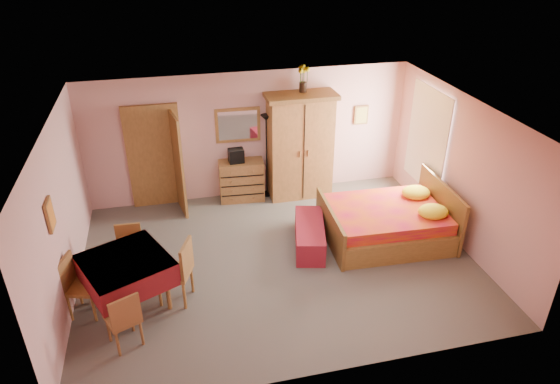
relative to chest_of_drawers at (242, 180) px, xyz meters
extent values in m
plane|color=slate|center=(0.24, -2.27, -0.42)|extent=(6.50, 6.50, 0.00)
plane|color=brown|center=(0.24, -2.27, 2.18)|extent=(6.50, 6.50, 0.00)
cube|color=#D3999A|center=(0.24, 0.23, 0.88)|extent=(6.50, 0.10, 2.60)
cube|color=#D3999A|center=(0.24, -4.77, 0.88)|extent=(6.50, 0.10, 2.60)
cube|color=#D3999A|center=(-3.01, -2.27, 0.88)|extent=(0.10, 5.00, 2.60)
cube|color=#D3999A|center=(3.49, -2.27, 0.88)|extent=(0.10, 5.00, 2.60)
cube|color=#9E6B35|center=(-1.66, 0.20, 0.60)|extent=(1.06, 0.12, 2.15)
cube|color=white|center=(3.45, -1.07, 1.03)|extent=(0.08, 1.40, 1.95)
cube|color=orange|center=(-2.98, -2.87, 1.28)|extent=(0.04, 0.32, 0.42)
cube|color=#D8BF59|center=(2.59, 0.20, 1.13)|extent=(0.30, 0.04, 0.40)
cube|color=brown|center=(0.00, 0.00, 0.00)|extent=(0.93, 0.52, 0.85)
cube|color=silver|center=(0.00, 0.21, 1.13)|extent=(0.90, 0.08, 0.71)
cube|color=black|center=(-0.09, 0.00, 0.56)|extent=(0.31, 0.23, 0.28)
cube|color=black|center=(0.54, 0.05, 0.46)|extent=(0.29, 0.29, 1.77)
cube|color=#AD6F3A|center=(1.21, -0.05, 0.67)|extent=(1.40, 0.72, 2.19)
cube|color=yellow|center=(1.27, 0.03, 2.03)|extent=(0.22, 0.22, 0.53)
cube|color=red|center=(2.27, -2.04, 0.08)|extent=(2.24, 1.80, 1.00)
cube|color=maroon|center=(0.88, -1.98, -0.20)|extent=(0.79, 1.40, 0.44)
cube|color=maroon|center=(-2.16, -2.87, 0.00)|extent=(1.52, 1.52, 0.84)
cube|color=brown|center=(-2.21, -3.65, 0.03)|extent=(0.54, 0.54, 0.90)
cube|color=#9F6536|center=(-2.16, -2.15, 0.02)|extent=(0.43, 0.43, 0.89)
cube|color=#AB753A|center=(-2.78, -2.88, 0.06)|extent=(0.54, 0.54, 0.96)
cube|color=#A16E36|center=(-1.49, -2.88, 0.09)|extent=(0.61, 0.61, 1.03)
camera|label=1|loc=(-1.33, -9.03, 4.65)|focal=32.00mm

